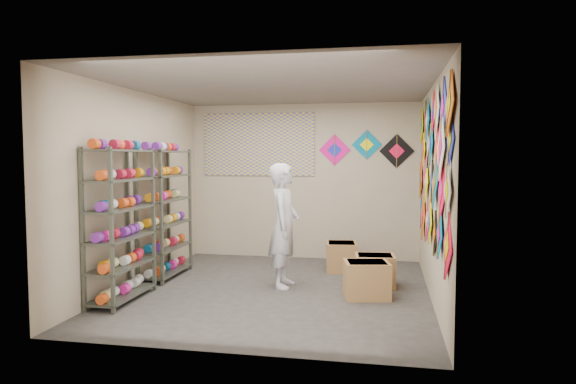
% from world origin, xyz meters
% --- Properties ---
extents(ground, '(4.50, 4.50, 0.00)m').
position_xyz_m(ground, '(0.00, 0.00, 0.00)').
color(ground, '#322F2C').
extents(room_walls, '(4.50, 4.50, 4.50)m').
position_xyz_m(room_walls, '(0.00, 0.00, 1.64)').
color(room_walls, tan).
rests_on(room_walls, ground).
extents(shelf_rack_front, '(0.40, 1.10, 1.90)m').
position_xyz_m(shelf_rack_front, '(-1.78, -0.85, 0.95)').
color(shelf_rack_front, '#4C5147').
rests_on(shelf_rack_front, ground).
extents(shelf_rack_back, '(0.40, 1.10, 1.90)m').
position_xyz_m(shelf_rack_back, '(-1.78, 0.45, 0.95)').
color(shelf_rack_back, '#4C5147').
rests_on(shelf_rack_back, ground).
extents(string_spools, '(0.12, 2.36, 0.12)m').
position_xyz_m(string_spools, '(-1.78, -0.20, 1.05)').
color(string_spools, '#FF25A5').
rests_on(string_spools, ground).
extents(kite_wall_display, '(0.06, 4.25, 2.06)m').
position_xyz_m(kite_wall_display, '(1.98, 0.02, 1.64)').
color(kite_wall_display, '#F80B41').
rests_on(kite_wall_display, room_walls).
extents(back_wall_kites, '(1.61, 0.02, 0.66)m').
position_xyz_m(back_wall_kites, '(1.11, 2.24, 1.92)').
color(back_wall_kites, '#E80B8A').
rests_on(back_wall_kites, room_walls).
extents(poster, '(2.00, 0.01, 1.10)m').
position_xyz_m(poster, '(-0.80, 2.23, 2.00)').
color(poster, '#654DA7').
rests_on(poster, room_walls).
extents(shopkeeper, '(0.62, 0.41, 1.70)m').
position_xyz_m(shopkeeper, '(0.06, 0.20, 0.85)').
color(shopkeeper, silver).
rests_on(shopkeeper, ground).
extents(carton_a, '(0.63, 0.56, 0.46)m').
position_xyz_m(carton_a, '(1.20, -0.14, 0.23)').
color(carton_a, '#9F6D45').
rests_on(carton_a, ground).
extents(carton_b, '(0.57, 0.49, 0.44)m').
position_xyz_m(carton_b, '(1.29, 0.44, 0.22)').
color(carton_b, '#9F6D45').
rests_on(carton_b, ground).
extents(carton_c, '(0.53, 0.57, 0.45)m').
position_xyz_m(carton_c, '(0.76, 1.32, 0.22)').
color(carton_c, '#9F6D45').
rests_on(carton_c, ground).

